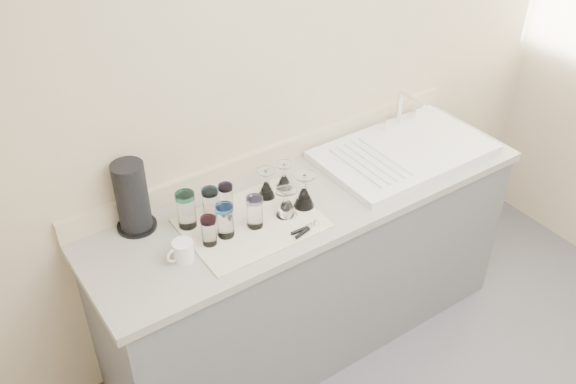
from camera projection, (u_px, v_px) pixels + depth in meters
counter_unit at (309, 268)px, 3.09m from camera, size 2.06×0.62×0.90m
sink_unit at (404, 151)px, 3.07m from camera, size 0.82×0.50×0.22m
dish_towel at (251, 223)px, 2.65m from camera, size 0.55×0.42×0.01m
tumbler_teal at (186, 210)px, 2.58m from camera, size 0.08×0.08×0.16m
tumbler_cyan at (211, 203)px, 2.64m from camera, size 0.07×0.07×0.14m
tumbler_purple at (226, 197)px, 2.68m from camera, size 0.06×0.06×0.12m
tumbler_magenta at (209, 231)px, 2.50m from camera, size 0.06×0.06×0.12m
tumbler_blue at (225, 220)px, 2.54m from camera, size 0.07×0.07×0.14m
tumbler_lavender at (255, 212)px, 2.59m from camera, size 0.07×0.07×0.14m
goblet_back_left at (266, 188)px, 2.77m from camera, size 0.08×0.08×0.14m
goblet_back_right at (284, 180)px, 2.81m from camera, size 0.07×0.07×0.13m
goblet_front_left at (284, 207)px, 2.66m from camera, size 0.07×0.07×0.13m
goblet_front_right at (304, 195)px, 2.71m from camera, size 0.09×0.09×0.16m
goblet_extra at (289, 206)px, 2.66m from camera, size 0.07×0.07×0.13m
can_opener at (306, 229)px, 2.60m from camera, size 0.13×0.05×0.02m
white_mug at (183, 251)px, 2.45m from camera, size 0.12×0.09×0.08m
paper_towel_roll at (132, 198)px, 2.55m from camera, size 0.16×0.16×0.31m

